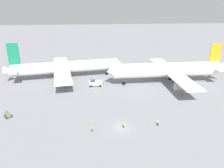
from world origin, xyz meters
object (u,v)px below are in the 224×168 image
Objects in this scene: ground_crew_marshaller_foreground at (124,125)px; ground_crew_wing_walker_right at (158,123)px; airliner_at_gate_left at (65,67)px; pushback_tug at (95,83)px; gse_gpu_cart_small at (8,115)px; ground_crew_ramp_agent_by_cones at (92,129)px; airliner_being_pushed at (167,70)px.

ground_crew_wing_walker_right is at bearing -0.08° from ground_crew_marshaller_foreground.
pushback_tug is (12.25, -11.12, -3.60)m from airliner_at_gate_left.
gse_gpu_cart_small is 42.22m from ground_crew_wing_walker_right.
ground_crew_wing_walker_right is at bearing -63.91° from pushback_tug.
airliner_at_gate_left reaches higher than ground_crew_ramp_agent_by_cones.
ground_crew_ramp_agent_by_cones is (-31.14, -32.22, -4.80)m from airliner_being_pushed.
ground_crew_marshaller_foreground is at bearing -16.07° from gse_gpu_cart_small.
pushback_tug is at bearing 40.67° from gse_gpu_cart_small.
ground_crew_ramp_agent_by_cones is 0.95× the size of ground_crew_wing_walker_right.
airliner_at_gate_left reaches higher than ground_crew_wing_walker_right.
pushback_tug is 5.13× the size of ground_crew_ramp_agent_by_cones.
airliner_being_pushed is at bearing -0.25° from pushback_tug.
pushback_tug is 32.42m from ground_crew_ramp_agent_by_cones.
airliner_at_gate_left is at bearing 164.76° from airliner_being_pushed.
gse_gpu_cart_small reaches higher than ground_crew_wing_walker_right.
airliner_at_gate_left is at bearing 113.37° from ground_crew_marshaller_foreground.
airliner_being_pushed is 18.33× the size of gse_gpu_cart_small.
airliner_at_gate_left is at bearing 103.12° from ground_crew_ramp_agent_by_cones.
airliner_at_gate_left reaches higher than ground_crew_marshaller_foreground.
ground_crew_ramp_agent_by_cones is (23.71, -10.15, 0.03)m from gse_gpu_cart_small.
ground_crew_wing_walker_right is (15.38, -31.40, -0.40)m from pushback_tug.
ground_crew_marshaller_foreground is 9.25m from ground_crew_wing_walker_right.
ground_crew_marshaller_foreground is at bearing -66.63° from airliner_at_gate_left.
pushback_tug is (-29.02, 0.13, -4.35)m from airliner_being_pushed.
pushback_tug is at bearing 179.75° from airliner_being_pushed.
airliner_being_pushed is 39.05m from ground_crew_marshaller_foreground.
gse_gpu_cart_small is at bearing 167.40° from ground_crew_wing_walker_right.
pushback_tug is 5.23× the size of ground_crew_marshaller_foreground.
pushback_tug reaches higher than ground_crew_wing_walker_right.
pushback_tug reaches higher than ground_crew_ramp_agent_by_cones.
gse_gpu_cart_small reaches higher than ground_crew_ramp_agent_by_cones.
airliner_at_gate_left is 44.82m from ground_crew_ramp_agent_by_cones.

